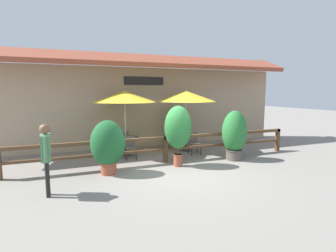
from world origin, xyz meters
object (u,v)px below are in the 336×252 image
chair_near_wallside (123,140)px  dining_table_middle (186,137)px  pedestrian (46,150)px  chair_near_streetside (131,146)px  potted_plant_tall_tropical (178,128)px  potted_plant_broad_leaf (108,145)px  patio_umbrella_middle (186,96)px  chair_middle_wallside (179,137)px  potted_plant_corner_fern (177,127)px  potted_plant_small_flowering (234,134)px  chair_middle_streetside (194,142)px  patio_umbrella_near (125,97)px  dining_table_near (126,140)px

chair_near_wallside → dining_table_middle: chair_near_wallside is taller
dining_table_middle → pedestrian: size_ratio=0.56×
chair_near_streetside → potted_plant_tall_tropical: 2.18m
dining_table_middle → potted_plant_broad_leaf: 4.16m
patio_umbrella_middle → dining_table_middle: patio_umbrella_middle is taller
chair_near_streetside → pedestrian: pedestrian is taller
chair_middle_wallside → potted_plant_tall_tropical: potted_plant_tall_tropical is taller
potted_plant_broad_leaf → chair_near_wallside: bearing=70.0°
pedestrian → potted_plant_corner_fern: bearing=126.7°
patio_umbrella_middle → potted_plant_tall_tropical: bearing=-121.7°
dining_table_middle → potted_plant_small_flowering: potted_plant_small_flowering is taller
chair_middle_streetside → dining_table_middle: bearing=98.5°
potted_plant_broad_leaf → chair_middle_wallside: bearing=37.6°
potted_plant_small_flowering → patio_umbrella_middle: bearing=116.4°
chair_near_streetside → patio_umbrella_middle: patio_umbrella_middle is taller
patio_umbrella_near → pedestrian: (-2.68, -3.49, -1.20)m
potted_plant_broad_leaf → potted_plant_corner_fern: (3.63, 3.08, -0.01)m
potted_plant_broad_leaf → pedestrian: 2.06m
patio_umbrella_middle → potted_plant_corner_fern: 1.76m
dining_table_middle → potted_plant_corner_fern: size_ratio=0.67×
patio_umbrella_middle → chair_middle_wallside: patio_umbrella_middle is taller
chair_near_wallside → chair_middle_streetside: size_ratio=1.00×
dining_table_near → chair_middle_wallside: (2.53, 0.48, -0.10)m
patio_umbrella_middle → potted_plant_small_flowering: (1.01, -2.04, -1.36)m
patio_umbrella_middle → potted_plant_broad_leaf: bearing=-150.4°
patio_umbrella_near → potted_plant_small_flowering: 4.45m
chair_near_streetside → potted_plant_tall_tropical: size_ratio=0.42×
chair_middle_wallside → pedestrian: size_ratio=0.49×
chair_near_streetside → potted_plant_small_flowering: 3.91m
potted_plant_broad_leaf → pedestrian: size_ratio=0.94×
chair_near_streetside → potted_plant_corner_fern: size_ratio=0.58×
patio_umbrella_middle → potted_plant_tall_tropical: (-1.27, -2.06, -1.03)m
chair_near_streetside → potted_plant_corner_fern: (2.56, 1.51, 0.42)m
chair_near_streetside → potted_plant_corner_fern: 3.00m
patio_umbrella_middle → potted_plant_corner_fern: bearing=88.5°
chair_middle_wallside → potted_plant_corner_fern: (0.06, 0.34, 0.42)m
pedestrian → potted_plant_small_flowering: bearing=98.6°
dining_table_middle → potted_plant_small_flowering: size_ratio=0.54×
patio_umbrella_middle → potted_plant_small_flowering: patio_umbrella_middle is taller
patio_umbrella_near → chair_middle_streetside: bearing=-19.4°
dining_table_middle → potted_plant_tall_tropical: bearing=-121.7°
chair_near_streetside → chair_middle_streetside: size_ratio=1.00×
dining_table_near → chair_near_wallside: size_ratio=1.15×
chair_near_streetside → potted_plant_small_flowering: potted_plant_small_flowering is taller
patio_umbrella_near → chair_near_wallside: (0.04, 0.69, -1.84)m
pedestrian → potted_plant_broad_leaf: bearing=124.2°
dining_table_near → potted_plant_broad_leaf: 2.51m
potted_plant_small_flowering → potted_plant_tall_tropical: bearing=-179.6°
dining_table_near → patio_umbrella_middle: 3.11m
chair_middle_wallside → potted_plant_small_flowering: bearing=102.7°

